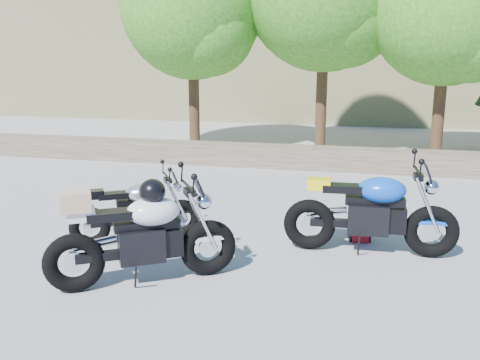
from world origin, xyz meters
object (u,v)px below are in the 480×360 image
blue_bike (371,213)px  backpack (360,227)px  silver_bike (137,211)px  white_bike (142,233)px

blue_bike → backpack: size_ratio=5.69×
silver_bike → white_bike: 1.40m
blue_bike → backpack: bearing=103.5°
backpack → white_bike: bearing=-147.2°
silver_bike → blue_bike: 3.13m
silver_bike → blue_bike: bearing=-26.2°
white_bike → backpack: bearing=9.0°
silver_bike → white_bike: (0.62, -1.25, 0.15)m
white_bike → blue_bike: 2.93m
silver_bike → white_bike: bearing=-95.3°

